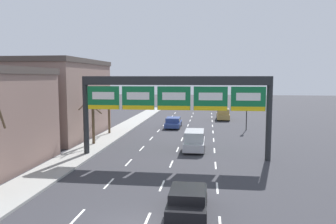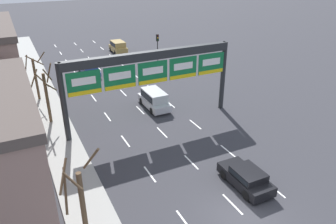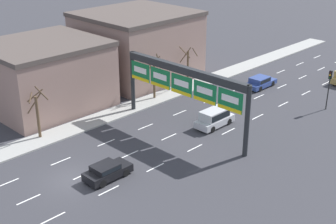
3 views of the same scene
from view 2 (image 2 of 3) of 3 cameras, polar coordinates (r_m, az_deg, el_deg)
ground_plane at (r=20.41m, az=12.88°, el=-17.03°), size 220.00×220.00×0.00m
lane_dashes at (r=30.02m, az=-3.09°, el=-1.48°), size 6.72×67.00×0.01m
sign_gantry at (r=27.57m, az=-2.90°, el=7.84°), size 15.25×0.70×6.59m
car_blue at (r=42.87m, az=-13.56°, el=7.27°), size 1.91×4.51×1.35m
car_black at (r=22.11m, az=13.47°, el=-10.96°), size 1.82×3.95×1.32m
suv_gold at (r=52.59m, az=-8.70°, el=11.27°), size 1.91×3.98×1.74m
suv_silver at (r=32.20m, az=-2.42°, el=2.38°), size 1.84×4.37×1.77m
traffic_light_near_gantry at (r=44.24m, az=-1.83°, el=11.80°), size 0.30×0.35×4.41m
tree_bare_closest at (r=35.87m, az=-22.08°, el=5.96°), size 2.24×2.16×5.00m
tree_bare_second at (r=17.35m, az=-14.98°, el=-14.35°), size 2.11×1.81×5.48m
tree_bare_third at (r=30.17m, az=-20.43°, el=3.15°), size 2.27×2.26×5.45m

